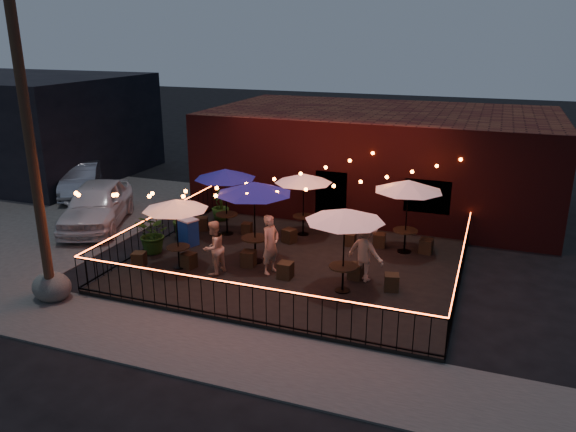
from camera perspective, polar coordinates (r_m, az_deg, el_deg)
name	(u,v)px	position (r m, az deg, el deg)	size (l,w,h in m)	color
ground	(270,294)	(16.10, -1.81, -7.88)	(110.00, 110.00, 0.00)	black
patio	(294,265)	(17.76, 0.64, -5.01)	(10.00, 8.00, 0.15)	black
sidewalk	(217,350)	(13.51, -7.18, -13.40)	(18.00, 2.50, 0.05)	#3E3B39
parking_lot	(41,209)	(25.67, -23.76, 0.61)	(11.00, 12.00, 0.02)	#3E3B39
brick_building	(380,158)	(24.33, 9.35, 5.88)	(14.00, 8.00, 4.00)	#350F0E
background_building	(15,125)	(32.79, -25.98, 8.33)	(12.00, 9.00, 5.00)	black
utility_pole	(32,160)	(15.65, -24.54, 5.23)	(0.26, 0.26, 8.00)	#3E2819
fence_front	(240,303)	(14.17, -4.94, -8.76)	(10.00, 0.04, 1.04)	black
fence_left	(157,229)	(19.70, -13.17, -1.30)	(0.04, 8.00, 1.04)	black
fence_right	(460,270)	(16.65, 17.12, -5.30)	(0.04, 8.00, 1.04)	black
festoon_lights	(260,190)	(17.04, -2.88, 2.67)	(10.02, 8.72, 1.32)	#FF5E14
cafe_table_0	(175,205)	(17.07, -11.36, 1.06)	(2.16, 2.16, 2.19)	black
cafe_table_1	(225,175)	(19.74, -6.40, 4.19)	(2.43, 2.43, 2.40)	black
cafe_table_2	(254,189)	(17.09, -3.47, 2.75)	(2.52, 2.52, 2.61)	black
cafe_table_3	(303,179)	(19.60, 1.58, 3.78)	(2.66, 2.66, 2.24)	black
cafe_table_4	(345,216)	(15.16, 5.79, -0.01)	(2.40, 2.40, 2.42)	black
cafe_table_5	(408,186)	(18.31, 12.14, 2.95)	(2.62, 2.62, 2.45)	black
bistro_chair_0	(139,259)	(18.02, -14.88, -4.27)	(0.38, 0.38, 0.45)	black
bistro_chair_1	(189,260)	(17.59, -10.06, -4.46)	(0.39, 0.39, 0.47)	black
bistro_chair_2	(202,224)	(20.81, -8.72, -0.79)	(0.40, 0.40, 0.47)	black
bistro_chair_3	(247,228)	(20.24, -4.20, -1.26)	(0.34, 0.34, 0.40)	black
bistro_chair_4	(248,259)	(17.46, -4.04, -4.34)	(0.42, 0.42, 0.49)	black
bistro_chair_5	(285,270)	(16.60, -0.26, -5.54)	(0.41, 0.41, 0.49)	black
bistro_chair_6	(289,236)	(19.37, 0.13, -2.01)	(0.40, 0.40, 0.47)	black
bistro_chair_7	(350,239)	(19.20, 6.33, -2.38)	(0.36, 0.36, 0.43)	black
bistro_chair_8	(356,271)	(16.68, 6.90, -5.59)	(0.39, 0.39, 0.46)	black
bistro_chair_9	(392,282)	(16.12, 10.48, -6.63)	(0.40, 0.40, 0.47)	black
bistro_chair_10	(379,240)	(19.19, 9.25, -2.45)	(0.40, 0.40, 0.47)	black
bistro_chair_11	(426,246)	(18.98, 13.86, -2.99)	(0.41, 0.41, 0.48)	black
patron_a	(271,244)	(16.73, -1.78, -2.89)	(0.66, 0.43, 1.81)	tan
patron_b	(214,248)	(16.83, -7.57, -3.21)	(0.81, 0.63, 1.66)	tan
patron_c	(365,251)	(16.37, 7.86, -3.56)	(1.17, 0.67, 1.80)	tan
potted_shrub_a	(154,234)	(18.82, -13.49, -1.76)	(1.19, 1.03, 1.33)	#133910
potted_shrub_b	(184,219)	(19.97, -10.54, -0.27)	(0.78, 0.63, 1.42)	#153A0F
potted_shrub_c	(220,205)	(21.72, -6.90, 1.11)	(0.67, 0.67, 1.20)	#143611
cooler	(188,231)	(19.40, -10.16, -1.54)	(0.84, 0.74, 0.93)	#163DA5
boulder	(52,287)	(16.87, -22.87, -6.67)	(1.00, 0.85, 0.78)	#4B4A46
car_white	(97,204)	(22.51, -18.86, 1.12)	(2.00, 4.97, 1.69)	silver
car_silver	(81,180)	(27.14, -20.27, 3.46)	(1.49, 4.28, 1.41)	#95969D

